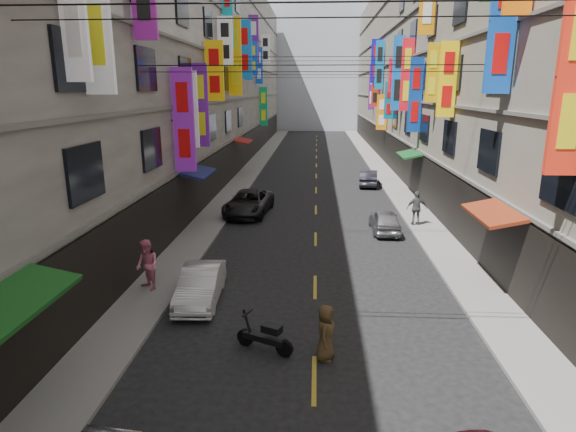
# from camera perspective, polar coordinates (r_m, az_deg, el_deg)

# --- Properties ---
(sidewalk_left) EXTENTS (2.00, 90.00, 0.12)m
(sidewalk_left) POSITION_cam_1_polar(r_m,az_deg,el_deg) (41.96, -4.89, 4.91)
(sidewalk_left) COLOR slate
(sidewalk_left) RESTS_ON ground
(sidewalk_right) EXTENTS (2.00, 90.00, 0.12)m
(sidewalk_right) POSITION_cam_1_polar(r_m,az_deg,el_deg) (41.97, 11.61, 4.66)
(sidewalk_right) COLOR slate
(sidewalk_right) RESTS_ON ground
(building_row_left) EXTENTS (10.14, 90.00, 19.00)m
(building_row_left) POSITION_cam_1_polar(r_m,az_deg,el_deg) (42.68, -13.55, 17.44)
(building_row_left) COLOR gray
(building_row_left) RESTS_ON ground
(building_row_right) EXTENTS (10.14, 90.00, 19.00)m
(building_row_right) POSITION_cam_1_polar(r_m,az_deg,el_deg) (42.70, 20.64, 16.93)
(building_row_right) COLOR gray
(building_row_right) RESTS_ON ground
(haze_block) EXTENTS (18.00, 8.00, 22.00)m
(haze_block) POSITION_cam_1_polar(r_m,az_deg,el_deg) (90.99, 3.53, 17.15)
(haze_block) COLOR #ADB3C1
(haze_block) RESTS_ON ground
(shop_signage) EXTENTS (14.00, 55.00, 11.96)m
(shop_signage) POSITION_cam_1_polar(r_m,az_deg,el_deg) (33.94, 3.21, 18.02)
(shop_signage) COLOR #0D2B9E
(shop_signage) RESTS_ON ground
(street_awnings) EXTENTS (13.99, 35.20, 0.41)m
(street_awnings) POSITION_cam_1_polar(r_m,az_deg,el_deg) (25.29, 0.53, 5.17)
(street_awnings) COLOR #165419
(street_awnings) RESTS_ON ground
(overhead_cables) EXTENTS (14.00, 38.04, 1.24)m
(overhead_cables) POSITION_cam_1_polar(r_m,az_deg,el_deg) (28.95, 3.59, 17.88)
(overhead_cables) COLOR black
(overhead_cables) RESTS_ON ground
(lane_markings) EXTENTS (0.12, 80.20, 0.01)m
(lane_markings) POSITION_cam_1_polar(r_m,az_deg,el_deg) (38.59, 3.36, 3.98)
(lane_markings) COLOR gold
(lane_markings) RESTS_ON ground
(scooter_crossing) EXTENTS (1.68, 0.91, 1.14)m
(scooter_crossing) POSITION_cam_1_polar(r_m,az_deg,el_deg) (14.05, -2.71, -14.12)
(scooter_crossing) COLOR black
(scooter_crossing) RESTS_ON ground
(scooter_far_right) EXTENTS (0.65, 1.79, 1.14)m
(scooter_far_right) POSITION_cam_1_polar(r_m,az_deg,el_deg) (25.77, 12.08, -0.81)
(scooter_far_right) COLOR black
(scooter_far_right) RESTS_ON ground
(car_left_mid) EXTENTS (1.51, 3.81, 1.23)m
(car_left_mid) POSITION_cam_1_polar(r_m,az_deg,el_deg) (17.22, -10.33, -8.04)
(car_left_mid) COLOR silver
(car_left_mid) RESTS_ON ground
(car_left_far) EXTENTS (2.77, 5.21, 1.39)m
(car_left_far) POSITION_cam_1_polar(r_m,az_deg,el_deg) (28.67, -4.68, 1.58)
(car_left_far) COLOR black
(car_left_far) RESTS_ON ground
(car_right_mid) EXTENTS (1.40, 3.48, 1.18)m
(car_right_mid) POSITION_cam_1_polar(r_m,az_deg,el_deg) (25.51, 11.40, -0.58)
(car_right_mid) COLOR #A4A4A8
(car_right_mid) RESTS_ON ground
(car_right_far) EXTENTS (1.66, 3.84, 1.23)m
(car_right_far) POSITION_cam_1_polar(r_m,az_deg,el_deg) (37.64, 9.48, 4.47)
(car_right_far) COLOR #26252D
(car_right_far) RESTS_ON ground
(pedestrian_lfar) EXTENTS (1.10, 1.08, 1.88)m
(pedestrian_lfar) POSITION_cam_1_polar(r_m,az_deg,el_deg) (18.23, -16.36, -5.61)
(pedestrian_lfar) COLOR pink
(pedestrian_lfar) RESTS_ON sidewalk_left
(pedestrian_rfar) EXTENTS (1.14, 0.71, 1.86)m
(pedestrian_rfar) POSITION_cam_1_polar(r_m,az_deg,el_deg) (26.72, 15.00, 0.91)
(pedestrian_rfar) COLOR #4F4F52
(pedestrian_rfar) RESTS_ON sidewalk_right
(pedestrian_crossing) EXTENTS (0.69, 0.88, 1.60)m
(pedestrian_crossing) POSITION_cam_1_polar(r_m,az_deg,el_deg) (13.53, 4.48, -13.64)
(pedestrian_crossing) COLOR #4F3A1F
(pedestrian_crossing) RESTS_ON ground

